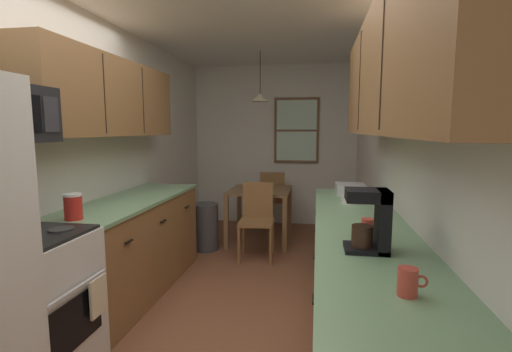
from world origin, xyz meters
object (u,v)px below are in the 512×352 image
object	(u,v)px
coffee_maker	(373,219)
fruit_bowl	(353,198)
storage_canister	(73,207)
trash_bin	(206,227)
mug_spare	(368,228)
mug_by_coffeemaker	(408,282)
dining_table	(260,198)
table_serving_bowl	(251,188)
stove_range	(28,309)
dining_chair_near	(257,217)
dining_chair_far	(273,197)
dish_rack	(351,189)

from	to	relation	value
coffee_maker	fruit_bowl	xyz separation A→B (m)	(0.03, 1.29, -0.13)
storage_canister	trash_bin	bearing A→B (deg)	81.86
coffee_maker	fruit_bowl	bearing A→B (deg)	88.81
mug_spare	fruit_bowl	bearing A→B (deg)	89.33
coffee_maker	mug_by_coffeemaker	bearing A→B (deg)	-83.35
dining_table	table_serving_bowl	distance (m)	0.20
stove_range	dining_chair_near	size ratio (longest dim) A/B	1.22
stove_range	dining_chair_far	size ratio (longest dim) A/B	1.22
coffee_maker	stove_range	bearing A→B (deg)	-176.59
stove_range	dish_rack	world-z (taller)	stove_range
table_serving_bowl	dining_table	bearing A→B (deg)	36.33
dining_table	coffee_maker	bearing A→B (deg)	-70.15
dining_chair_far	dish_rack	distance (m)	2.11
dining_chair_far	storage_canister	size ratio (longest dim) A/B	4.89
dining_chair_near	trash_bin	distance (m)	0.75
dining_chair_near	table_serving_bowl	bearing A→B (deg)	106.95
coffee_maker	mug_by_coffeemaker	world-z (taller)	coffee_maker
dining_chair_near	trash_bin	xyz separation A→B (m)	(-0.69, 0.18, -0.20)
dining_chair_far	mug_spare	bearing A→B (deg)	-73.56
dining_chair_far	table_serving_bowl	world-z (taller)	dining_chair_far
dish_rack	table_serving_bowl	world-z (taller)	dish_rack
dining_table	dish_rack	distance (m)	1.64
trash_bin	dining_chair_near	bearing A→B (deg)	-14.36
dish_rack	dining_table	bearing A→B (deg)	132.72
table_serving_bowl	mug_spare	bearing A→B (deg)	-65.52
mug_spare	dish_rack	xyz separation A→B (m)	(0.03, 1.46, -0.01)
dining_chair_far	storage_canister	distance (m)	3.38
coffee_maker	storage_canister	bearing A→B (deg)	170.06
stove_range	dining_chair_far	distance (m)	3.79
trash_bin	storage_canister	world-z (taller)	storage_canister
stove_range	fruit_bowl	size ratio (longest dim) A/B	5.26
trash_bin	storage_canister	bearing A→B (deg)	-98.14
dining_chair_far	trash_bin	xyz separation A→B (m)	(-0.73, -1.09, -0.20)
dining_chair_far	stove_range	bearing A→B (deg)	-105.65
stove_range	table_serving_bowl	size ratio (longest dim) A/B	5.13
trash_bin	mug_by_coffeemaker	distance (m)	3.49
storage_canister	dish_rack	bearing A→B (deg)	34.24
stove_range	trash_bin	world-z (taller)	stove_range
storage_canister	coffee_maker	size ratio (longest dim) A/B	0.57
mug_by_coffeemaker	dining_chair_near	bearing A→B (deg)	110.57
dining_chair_near	storage_canister	world-z (taller)	storage_canister
stove_range	trash_bin	distance (m)	2.59
mug_spare	mug_by_coffeemaker	bearing A→B (deg)	-86.64
stove_range	fruit_bowl	distance (m)	2.49
trash_bin	storage_canister	size ratio (longest dim) A/B	3.23
trash_bin	table_serving_bowl	xyz separation A→B (m)	(0.53, 0.38, 0.46)
storage_canister	mug_by_coffeemaker	xyz separation A→B (m)	(2.04, -0.86, -0.04)
coffee_maker	dish_rack	world-z (taller)	coffee_maker
dining_table	trash_bin	world-z (taller)	dining_table
stove_range	mug_by_coffeemaker	distance (m)	2.13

